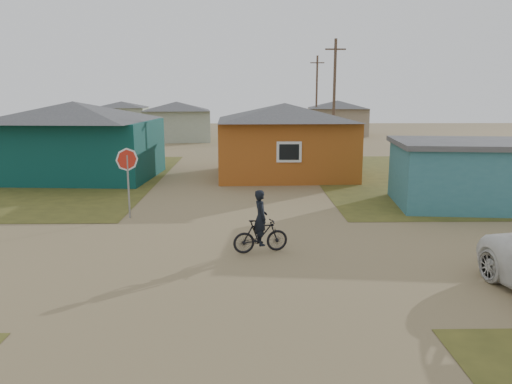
% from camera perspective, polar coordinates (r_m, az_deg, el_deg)
% --- Properties ---
extents(ground, '(120.00, 120.00, 0.00)m').
position_cam_1_polar(ground, '(13.55, -3.03, -7.93)').
color(ground, '#89744F').
extents(grass_ne, '(20.00, 18.00, 0.00)m').
position_cam_1_polar(grass_ne, '(29.45, 26.30, 1.46)').
color(grass_ne, brown).
rests_on(grass_ne, ground).
extents(house_teal, '(8.93, 7.08, 4.00)m').
position_cam_1_polar(house_teal, '(27.87, -19.94, 5.72)').
color(house_teal, '#0A3734').
rests_on(house_teal, ground).
extents(house_yellow, '(7.72, 6.76, 3.90)m').
position_cam_1_polar(house_yellow, '(26.97, 3.27, 6.10)').
color(house_yellow, '#9F4F18').
rests_on(house_yellow, ground).
extents(shed_turquoise, '(6.71, 4.93, 2.60)m').
position_cam_1_polar(shed_turquoise, '(21.52, 23.77, 1.95)').
color(shed_turquoise, '#377179').
rests_on(shed_turquoise, ground).
extents(house_pale_west, '(7.04, 6.15, 3.60)m').
position_cam_1_polar(house_pale_west, '(47.29, -9.02, 8.07)').
color(house_pale_west, '#9EA890').
rests_on(house_pale_west, ground).
extents(house_beige_east, '(6.95, 6.05, 3.60)m').
position_cam_1_polar(house_beige_east, '(53.69, 9.25, 8.44)').
color(house_beige_east, gray).
rests_on(house_beige_east, ground).
extents(house_pale_north, '(6.28, 5.81, 3.40)m').
position_cam_1_polar(house_pale_north, '(60.59, -15.05, 8.42)').
color(house_pale_north, '#9EA890').
rests_on(house_pale_north, ground).
extents(utility_pole_near, '(1.40, 0.20, 8.00)m').
position_cam_1_polar(utility_pole_near, '(35.30, 8.92, 10.70)').
color(utility_pole_near, brown).
rests_on(utility_pole_near, ground).
extents(utility_pole_far, '(1.40, 0.20, 8.00)m').
position_cam_1_polar(utility_pole_far, '(51.26, 6.94, 10.92)').
color(utility_pole_far, brown).
rests_on(utility_pole_far, ground).
extents(stop_sign, '(0.82, 0.22, 2.54)m').
position_cam_1_polar(stop_sign, '(18.27, -14.49, 2.80)').
color(stop_sign, gray).
rests_on(stop_sign, ground).
extents(cyclist, '(1.65, 0.82, 1.80)m').
position_cam_1_polar(cyclist, '(14.10, 0.53, -4.35)').
color(cyclist, black).
rests_on(cyclist, ground).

